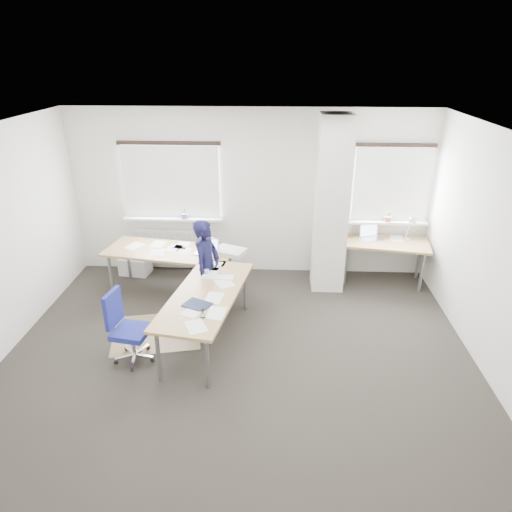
{
  "coord_description": "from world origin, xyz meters",
  "views": [
    {
      "loc": [
        0.45,
        -4.86,
        3.6
      ],
      "look_at": [
        0.18,
        0.9,
        0.99
      ],
      "focal_mm": 32.0,
      "sensor_mm": 36.0,
      "label": 1
    }
  ],
  "objects_px": {
    "desk_main": "(190,272)",
    "desk_side": "(385,244)",
    "task_chair": "(130,342)",
    "person": "(207,268)"
  },
  "relations": [
    {
      "from": "desk_main",
      "to": "task_chair",
      "type": "height_order",
      "value": "desk_main"
    },
    {
      "from": "desk_side",
      "to": "person",
      "type": "bearing_deg",
      "value": -147.76
    },
    {
      "from": "desk_main",
      "to": "person",
      "type": "height_order",
      "value": "person"
    },
    {
      "from": "desk_side",
      "to": "person",
      "type": "distance_m",
      "value": 3.02
    },
    {
      "from": "desk_main",
      "to": "desk_side",
      "type": "bearing_deg",
      "value": 31.35
    },
    {
      "from": "task_chair",
      "to": "desk_main",
      "type": "bearing_deg",
      "value": 73.49
    },
    {
      "from": "desk_main",
      "to": "desk_side",
      "type": "height_order",
      "value": "desk_side"
    },
    {
      "from": "desk_main",
      "to": "person",
      "type": "bearing_deg",
      "value": 21.73
    },
    {
      "from": "desk_main",
      "to": "desk_side",
      "type": "distance_m",
      "value": 3.26
    },
    {
      "from": "desk_main",
      "to": "task_chair",
      "type": "xyz_separation_m",
      "value": [
        -0.57,
        -1.14,
        -0.43
      ]
    }
  ]
}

